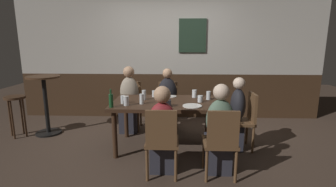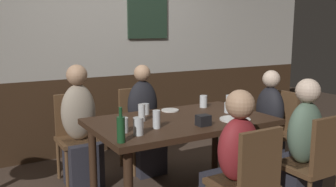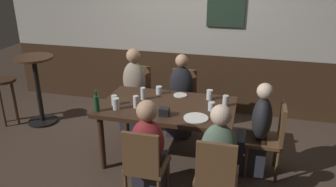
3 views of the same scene
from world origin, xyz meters
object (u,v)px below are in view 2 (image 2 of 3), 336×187
beer_glass_half (138,127)px  pint_glass_pale (157,120)px  chair_left_far (76,132)px  beer_bottle_green (121,129)px  plate_white_large (235,119)px  person_right_near (299,157)px  person_head_east (265,132)px  tumbler_short (142,114)px  plate_white_small (170,110)px  chair_right_near (315,162)px  beer_glass_tall (124,126)px  chair_mid_far (138,123)px  condiment_caddy (203,120)px  person_mid_far (145,128)px  chair_mid_near (249,180)px  person_mid_near (233,175)px  person_left_far (81,135)px  tumbler_water (145,110)px  pint_glass_stout (228,108)px  chair_head_east (277,127)px  pint_glass_amber (203,102)px  dining_table (181,128)px

beer_glass_half → pint_glass_pale: pint_glass_pale is taller
chair_left_far → beer_bottle_green: (-0.03, -1.26, 0.34)m
plate_white_large → beer_bottle_green: bearing=-175.1°
chair_left_far → person_right_near: 2.15m
person_head_east → beer_bottle_green: bearing=-168.3°
tumbler_short → plate_white_small: bearing=28.6°
chair_right_near → plate_white_large: size_ratio=3.22×
beer_glass_tall → person_head_east: bearing=5.0°
tumbler_short → chair_mid_far: bearing=66.8°
condiment_caddy → person_mid_far: bearing=92.2°
plate_white_large → chair_mid_near: bearing=-122.4°
person_mid_near → plate_white_small: 1.10m
person_left_far → tumbler_water: person_left_far is taller
pint_glass_stout → plate_white_small: pint_glass_stout is taller
chair_head_east → tumbler_water: 1.47m
plate_white_large → plate_white_small: 0.68m
tumbler_water → pint_glass_stout: (0.72, -0.34, -0.00)m
beer_bottle_green → pint_glass_pale: bearing=27.3°
chair_mid_near → chair_left_far: bearing=111.4°
person_mid_far → tumbler_water: size_ratio=11.37×
chair_mid_far → chair_head_east: (1.21, -0.89, 0.00)m
person_mid_far → person_head_east: size_ratio=1.04×
plate_white_small → chair_mid_near: bearing=-93.9°
pint_glass_amber → person_head_east: bearing=-27.1°
chair_mid_near → beer_glass_half: 0.89m
person_mid_near → plate_white_large: 0.66m
chair_left_far → condiment_caddy: chair_left_far is taller
tumbler_water → plate_white_large: tumbler_water is taller
dining_table → tumbler_short: tumbler_short is taller
beer_bottle_green → beer_glass_tall: bearing=62.3°
person_left_far → beer_glass_half: bearing=-81.2°
person_left_far → pint_glass_pale: size_ratio=8.07×
chair_mid_near → chair_head_east: size_ratio=1.00×
chair_mid_near → plate_white_large: chair_mid_near is taller
chair_right_near → tumbler_water: size_ratio=8.62×
condiment_caddy → beer_glass_half: bearing=177.6°
person_mid_far → beer_bottle_green: 1.37m
person_right_near → person_head_east: (0.35, 0.73, -0.02)m
beer_glass_tall → tumbler_short: (0.28, 0.25, 0.01)m
beer_glass_tall → pint_glass_pale: bearing=-3.9°
tumbler_water → plate_white_small: (0.28, 0.01, -0.04)m
chair_left_far → pint_glass_stout: bearing=-36.5°
chair_right_near → plate_white_large: 0.74m
person_mid_near → tumbler_short: person_mid_near is taller
dining_table → chair_right_near: chair_right_near is taller
chair_left_far → pint_glass_amber: size_ratio=7.09×
person_right_near → beer_bottle_green: bearing=165.9°
dining_table → chair_left_far: size_ratio=1.81×
dining_table → person_right_near: person_right_near is taller
person_mid_far → pint_glass_amber: person_mid_far is taller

